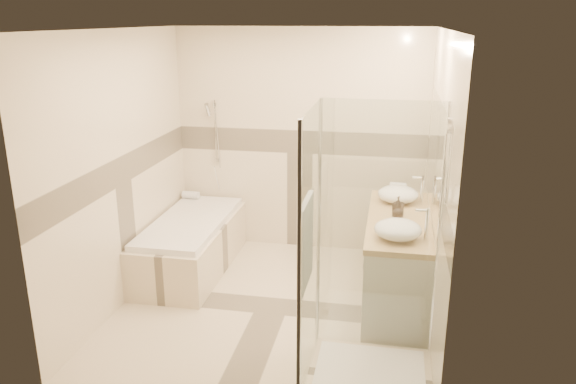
% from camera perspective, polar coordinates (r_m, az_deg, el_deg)
% --- Properties ---
extents(room, '(2.82, 3.02, 2.52)m').
position_cam_1_polar(room, '(4.89, -1.03, 1.54)').
color(room, beige).
rests_on(room, ground).
extents(bathtub, '(0.75, 1.70, 0.56)m').
position_cam_1_polar(bathtub, '(6.07, -9.81, -5.00)').
color(bathtub, beige).
rests_on(bathtub, ground).
extents(vanity, '(0.58, 1.62, 0.85)m').
position_cam_1_polar(vanity, '(5.35, 11.02, -6.84)').
color(vanity, silver).
rests_on(vanity, ground).
extents(shower_enclosure, '(0.96, 0.93, 2.04)m').
position_cam_1_polar(shower_enclosure, '(4.19, 6.93, -12.67)').
color(shower_enclosure, beige).
rests_on(shower_enclosure, ground).
extents(vessel_sink_near, '(0.40, 0.40, 0.16)m').
position_cam_1_polar(vessel_sink_near, '(5.61, 11.13, -0.22)').
color(vessel_sink_near, white).
rests_on(vessel_sink_near, vanity).
extents(vessel_sink_far, '(0.39, 0.39, 0.16)m').
position_cam_1_polar(vessel_sink_far, '(4.69, 11.11, -3.75)').
color(vessel_sink_far, white).
rests_on(vessel_sink_far, vanity).
extents(faucet_near, '(0.11, 0.03, 0.28)m').
position_cam_1_polar(faucet_near, '(5.59, 13.38, 0.45)').
color(faucet_near, silver).
rests_on(faucet_near, vanity).
extents(faucet_far, '(0.11, 0.03, 0.27)m').
position_cam_1_polar(faucet_far, '(4.67, 13.81, -2.97)').
color(faucet_far, silver).
rests_on(faucet_far, vanity).
extents(amenity_bottle_a, '(0.11, 0.11, 0.19)m').
position_cam_1_polar(amenity_bottle_a, '(5.21, 11.13, -1.43)').
color(amenity_bottle_a, black).
rests_on(amenity_bottle_a, vanity).
extents(amenity_bottle_b, '(0.13, 0.13, 0.14)m').
position_cam_1_polar(amenity_bottle_b, '(5.16, 11.11, -1.90)').
color(amenity_bottle_b, black).
rests_on(amenity_bottle_b, vanity).
extents(folded_towels, '(0.17, 0.28, 0.09)m').
position_cam_1_polar(folded_towels, '(5.85, 11.11, 0.16)').
color(folded_towels, silver).
rests_on(folded_towels, vanity).
extents(rolled_towel, '(0.19, 0.09, 0.09)m').
position_cam_1_polar(rolled_towel, '(6.65, -9.85, -0.30)').
color(rolled_towel, silver).
rests_on(rolled_towel, bathtub).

